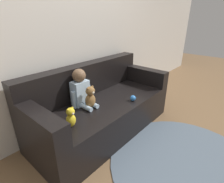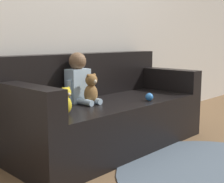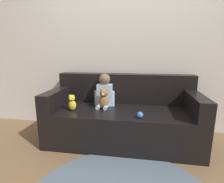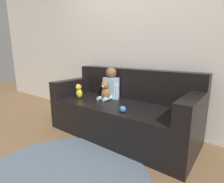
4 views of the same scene
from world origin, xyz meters
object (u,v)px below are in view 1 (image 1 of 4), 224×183
object	(u,v)px
toy_ball	(133,98)
couch	(101,108)
plush_toy_side	(71,117)
person_baby	(81,90)
teddy_bear_brown	(90,97)

from	to	relation	value
toy_ball	couch	bearing A→B (deg)	123.94
plush_toy_side	toy_ball	world-z (taller)	plush_toy_side
couch	person_baby	size ratio (longest dim) A/B	4.35
person_baby	toy_ball	distance (m)	0.66
person_baby	teddy_bear_brown	distance (m)	0.15
couch	person_baby	xyz separation A→B (m)	(-0.26, 0.07, 0.33)
couch	person_baby	distance (m)	0.42
couch	toy_ball	distance (m)	0.44
teddy_bear_brown	toy_ball	bearing A→B (deg)	-30.05
couch	plush_toy_side	distance (m)	0.69
couch	plush_toy_side	xyz separation A→B (m)	(-0.62, -0.20, 0.23)
person_baby	plush_toy_side	distance (m)	0.46
plush_toy_side	toy_ball	size ratio (longest dim) A/B	2.85
couch	toy_ball	bearing A→B (deg)	-56.06
couch	plush_toy_side	size ratio (longest dim) A/B	9.42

